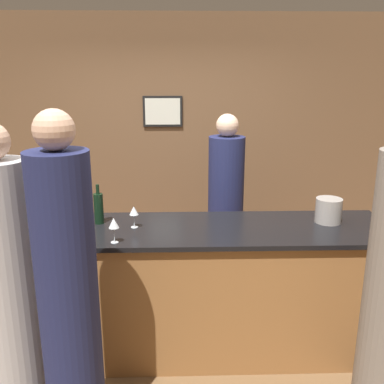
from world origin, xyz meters
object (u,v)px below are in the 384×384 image
(guest_0, at_px, (69,300))
(wine_bottle_0, at_px, (99,208))
(bartender, at_px, (225,216))
(ice_bucket, at_px, (328,210))
(guest_1, at_px, (10,294))

(guest_0, height_order, wine_bottle_0, guest_0)
(bartender, relative_size, wine_bottle_0, 5.87)
(guest_0, distance_m, ice_bucket, 2.03)
(bartender, xyz_separation_m, guest_1, (-1.45, -1.55, 0.05))
(guest_0, height_order, ice_bucket, guest_0)
(guest_0, bearing_deg, bartender, 57.86)
(bartender, distance_m, wine_bottle_0, 1.32)
(ice_bucket, bearing_deg, guest_1, -159.74)
(bartender, relative_size, guest_1, 0.95)
(bartender, height_order, guest_0, guest_0)
(bartender, height_order, guest_1, guest_1)
(guest_0, bearing_deg, guest_1, 159.01)
(guest_1, distance_m, ice_bucket, 2.33)
(wine_bottle_0, bearing_deg, guest_1, -115.40)
(guest_0, distance_m, wine_bottle_0, 1.01)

